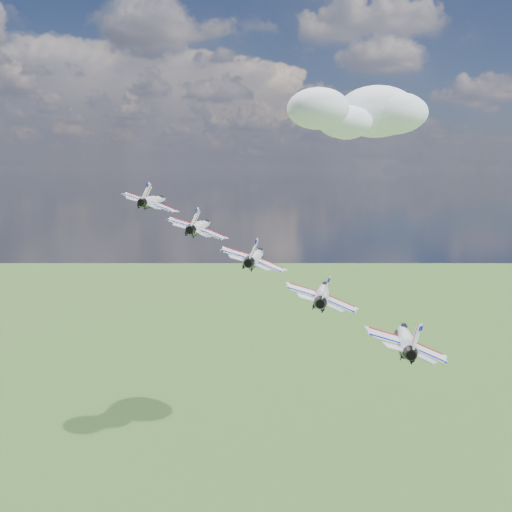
# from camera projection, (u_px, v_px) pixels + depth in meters

# --- Properties ---
(cloud_far) EXTENTS (59.90, 47.06, 23.53)m
(cloud_far) POSITION_uv_depth(u_px,v_px,m) (355.00, 117.00, 251.55)
(cloud_far) COLOR white
(jet_0) EXTENTS (11.67, 14.85, 6.86)m
(jet_0) POSITION_uv_depth(u_px,v_px,m) (155.00, 201.00, 98.45)
(jet_0) COLOR white
(jet_1) EXTENTS (11.67, 14.85, 6.86)m
(jet_1) POSITION_uv_depth(u_px,v_px,m) (201.00, 226.00, 90.59)
(jet_1) COLOR white
(jet_2) EXTENTS (11.67, 14.85, 6.86)m
(jet_2) POSITION_uv_depth(u_px,v_px,m) (256.00, 256.00, 82.72)
(jet_2) COLOR white
(jet_3) EXTENTS (11.67, 14.85, 6.86)m
(jet_3) POSITION_uv_depth(u_px,v_px,m) (323.00, 292.00, 74.86)
(jet_3) COLOR white
(jet_4) EXTENTS (11.67, 14.85, 6.86)m
(jet_4) POSITION_uv_depth(u_px,v_px,m) (405.00, 337.00, 67.00)
(jet_4) COLOR white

